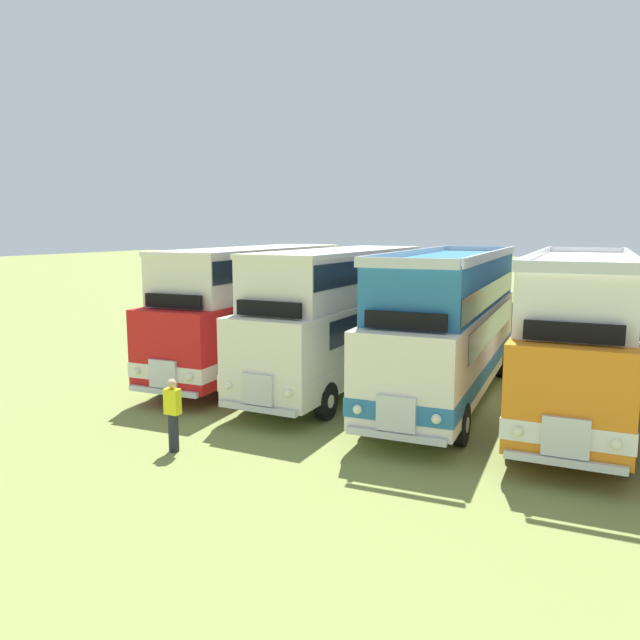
# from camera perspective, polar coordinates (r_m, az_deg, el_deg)

# --- Properties ---
(ground_plane) EXTENTS (200.00, 200.00, 0.00)m
(ground_plane) POSITION_cam_1_polar(r_m,az_deg,el_deg) (19.25, 17.12, -7.43)
(ground_plane) COLOR olive
(bus_first_in_row) EXTENTS (2.98, 10.87, 4.49)m
(bus_first_in_row) POSITION_cam_1_polar(r_m,az_deg,el_deg) (22.19, -5.98, 1.50)
(bus_first_in_row) COLOR red
(bus_first_in_row) RESTS_ON ground
(bus_second_in_row) EXTENTS (2.73, 10.05, 4.49)m
(bus_second_in_row) POSITION_cam_1_polar(r_m,az_deg,el_deg) (19.94, 1.86, 0.74)
(bus_second_in_row) COLOR silver
(bus_second_in_row) RESTS_ON ground
(bus_third_in_row) EXTENTS (2.91, 11.20, 4.52)m
(bus_third_in_row) POSITION_cam_1_polar(r_m,az_deg,el_deg) (18.89, 11.95, -0.20)
(bus_third_in_row) COLOR silver
(bus_third_in_row) RESTS_ON ground
(bus_fourth_in_row) EXTENTS (2.76, 11.37, 4.52)m
(bus_fourth_in_row) POSITION_cam_1_polar(r_m,az_deg,el_deg) (18.47, 22.88, -0.88)
(bus_fourth_in_row) COLOR orange
(bus_fourth_in_row) RESTS_ON ground
(marshal_person) EXTENTS (0.36, 0.24, 1.73)m
(marshal_person) POSITION_cam_1_polar(r_m,az_deg,el_deg) (14.78, -13.52, -8.54)
(marshal_person) COLOR #23232D
(marshal_person) RESTS_ON ground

